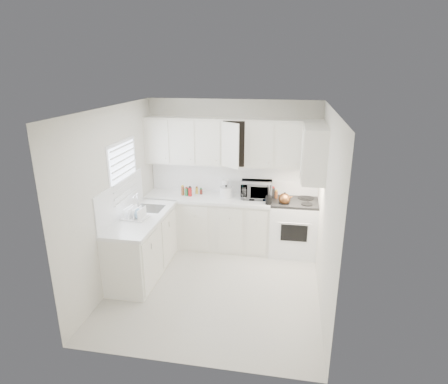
% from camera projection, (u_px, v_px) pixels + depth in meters
% --- Properties ---
extents(floor, '(3.20, 3.20, 0.00)m').
position_uv_depth(floor, '(216.00, 286.00, 5.64)').
color(floor, beige).
rests_on(floor, ground).
extents(ceiling, '(3.20, 3.20, 0.00)m').
position_uv_depth(ceiling, '(214.00, 109.00, 4.82)').
color(ceiling, white).
rests_on(ceiling, ground).
extents(wall_back, '(3.00, 0.00, 3.00)m').
position_uv_depth(wall_back, '(233.00, 174.00, 6.72)').
color(wall_back, silver).
rests_on(wall_back, ground).
extents(wall_front, '(3.00, 0.00, 3.00)m').
position_uv_depth(wall_front, '(183.00, 259.00, 3.74)').
color(wall_front, silver).
rests_on(wall_front, ground).
extents(wall_left, '(0.00, 3.20, 3.20)m').
position_uv_depth(wall_left, '(114.00, 198.00, 5.48)').
color(wall_left, silver).
rests_on(wall_left, ground).
extents(wall_right, '(0.00, 3.20, 3.20)m').
position_uv_depth(wall_right, '(326.00, 211.00, 4.98)').
color(wall_right, silver).
rests_on(wall_right, ground).
extents(window_blinds, '(0.06, 0.96, 1.06)m').
position_uv_depth(window_blinds, '(124.00, 175.00, 5.73)').
color(window_blinds, white).
rests_on(window_blinds, wall_left).
extents(lower_cabinets_back, '(2.22, 0.60, 0.90)m').
position_uv_depth(lower_cabinets_back, '(209.00, 223.00, 6.78)').
color(lower_cabinets_back, silver).
rests_on(lower_cabinets_back, floor).
extents(lower_cabinets_left, '(0.60, 1.60, 0.90)m').
position_uv_depth(lower_cabinets_left, '(143.00, 246.00, 5.89)').
color(lower_cabinets_left, silver).
rests_on(lower_cabinets_left, floor).
extents(countertop_back, '(2.24, 0.64, 0.05)m').
position_uv_depth(countertop_back, '(208.00, 198.00, 6.62)').
color(countertop_back, white).
rests_on(countertop_back, lower_cabinets_back).
extents(countertop_left, '(0.64, 1.62, 0.05)m').
position_uv_depth(countertop_left, '(141.00, 218.00, 5.73)').
color(countertop_left, white).
rests_on(countertop_left, lower_cabinets_left).
extents(backsplash_back, '(2.98, 0.02, 0.55)m').
position_uv_depth(backsplash_back, '(233.00, 178.00, 6.74)').
color(backsplash_back, white).
rests_on(backsplash_back, wall_back).
extents(backsplash_left, '(0.02, 1.60, 0.55)m').
position_uv_depth(backsplash_left, '(121.00, 198.00, 5.69)').
color(backsplash_left, white).
rests_on(backsplash_left, wall_left).
extents(upper_cabinets_back, '(3.00, 0.33, 0.80)m').
position_uv_depth(upper_cabinets_back, '(232.00, 165.00, 6.51)').
color(upper_cabinets_back, silver).
rests_on(upper_cabinets_back, wall_back).
extents(upper_cabinets_right, '(0.33, 0.90, 0.80)m').
position_uv_depth(upper_cabinets_right, '(312.00, 179.00, 5.71)').
color(upper_cabinets_right, silver).
rests_on(upper_cabinets_right, wall_right).
extents(sink, '(0.42, 0.38, 0.30)m').
position_uv_depth(sink, '(149.00, 201.00, 6.02)').
color(sink, gray).
rests_on(sink, countertop_left).
extents(stove, '(0.81, 0.67, 1.23)m').
position_uv_depth(stove, '(294.00, 220.00, 6.48)').
color(stove, white).
rests_on(stove, floor).
extents(tea_kettle, '(0.26, 0.23, 0.22)m').
position_uv_depth(tea_kettle, '(285.00, 198.00, 6.22)').
color(tea_kettle, brown).
rests_on(tea_kettle, stove).
extents(frying_pan, '(0.36, 0.52, 0.04)m').
position_uv_depth(frying_pan, '(306.00, 198.00, 6.49)').
color(frying_pan, black).
rests_on(frying_pan, stove).
extents(microwave, '(0.55, 0.33, 0.36)m').
position_uv_depth(microwave, '(257.00, 188.00, 6.48)').
color(microwave, gray).
rests_on(microwave, countertop_back).
extents(rice_cooker, '(0.25, 0.25, 0.22)m').
position_uv_depth(rice_cooker, '(226.00, 191.00, 6.55)').
color(rice_cooker, white).
rests_on(rice_cooker, countertop_back).
extents(paper_towel, '(0.12, 0.12, 0.27)m').
position_uv_depth(paper_towel, '(225.00, 187.00, 6.67)').
color(paper_towel, white).
rests_on(paper_towel, countertop_back).
extents(utensil_crock, '(0.13, 0.13, 0.34)m').
position_uv_depth(utensil_crock, '(269.00, 194.00, 6.19)').
color(utensil_crock, black).
rests_on(utensil_crock, countertop_back).
extents(dish_rack, '(0.40, 0.32, 0.20)m').
position_uv_depth(dish_rack, '(135.00, 212.00, 5.62)').
color(dish_rack, white).
rests_on(dish_rack, countertop_left).
extents(spice_left_0, '(0.06, 0.06, 0.13)m').
position_uv_depth(spice_left_0, '(185.00, 189.00, 6.79)').
color(spice_left_0, brown).
rests_on(spice_left_0, countertop_back).
extents(spice_left_1, '(0.06, 0.06, 0.13)m').
position_uv_depth(spice_left_1, '(187.00, 191.00, 6.69)').
color(spice_left_1, '#226635').
rests_on(spice_left_1, countertop_back).
extents(spice_left_2, '(0.06, 0.06, 0.13)m').
position_uv_depth(spice_left_2, '(193.00, 190.00, 6.76)').
color(spice_left_2, '#AD1718').
rests_on(spice_left_2, countertop_back).
extents(spice_left_3, '(0.06, 0.06, 0.13)m').
position_uv_depth(spice_left_3, '(196.00, 192.00, 6.67)').
color(spice_left_3, gold).
rests_on(spice_left_3, countertop_back).
extents(spice_left_4, '(0.06, 0.06, 0.13)m').
position_uv_depth(spice_left_4, '(201.00, 190.00, 6.74)').
color(spice_left_4, maroon).
rests_on(spice_left_4, countertop_back).
extents(sauce_right_0, '(0.06, 0.06, 0.19)m').
position_uv_depth(sauce_right_0, '(264.00, 191.00, 6.58)').
color(sauce_right_0, '#AD1718').
rests_on(sauce_right_0, countertop_back).
extents(sauce_right_1, '(0.06, 0.06, 0.19)m').
position_uv_depth(sauce_right_1, '(267.00, 193.00, 6.51)').
color(sauce_right_1, gold).
rests_on(sauce_right_1, countertop_back).
extents(sauce_right_2, '(0.06, 0.06, 0.19)m').
position_uv_depth(sauce_right_2, '(271.00, 192.00, 6.56)').
color(sauce_right_2, maroon).
rests_on(sauce_right_2, countertop_back).
extents(sauce_right_3, '(0.06, 0.06, 0.19)m').
position_uv_depth(sauce_right_3, '(274.00, 193.00, 6.49)').
color(sauce_right_3, black).
rests_on(sauce_right_3, countertop_back).
extents(sauce_right_4, '(0.06, 0.06, 0.19)m').
position_uv_depth(sauce_right_4, '(277.00, 192.00, 6.54)').
color(sauce_right_4, brown).
rests_on(sauce_right_4, countertop_back).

